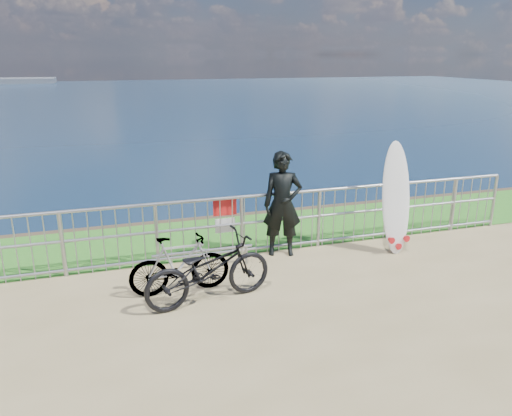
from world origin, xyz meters
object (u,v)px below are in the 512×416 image
object	(u,v)px
surfer	(283,204)
surfboard	(396,202)
bicycle_far	(180,265)
bicycle_near	(209,270)

from	to	relation	value
surfer	surfboard	distance (m)	2.06
surfer	bicycle_far	xyz separation A→B (m)	(-2.01, -0.99, -0.49)
bicycle_near	bicycle_far	xyz separation A→B (m)	(-0.36, 0.42, -0.05)
surfboard	bicycle_near	xyz separation A→B (m)	(-3.67, -0.95, -0.43)
surfboard	bicycle_far	world-z (taller)	surfboard
bicycle_near	bicycle_far	bearing A→B (deg)	29.13
surfboard	bicycle_far	distance (m)	4.08
surfboard	bicycle_near	distance (m)	3.81
surfer	surfboard	size ratio (longest dim) A/B	0.93
surfer	bicycle_far	size ratio (longest dim) A/B	1.24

